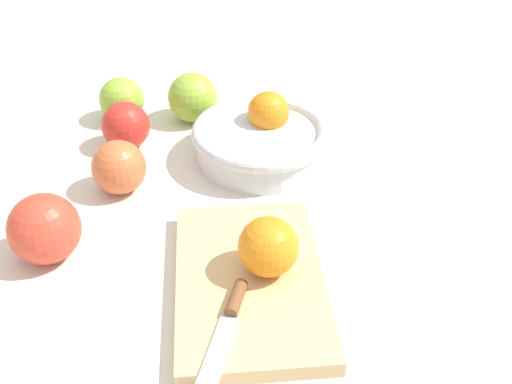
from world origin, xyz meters
TOP-DOWN VIEW (x-y plane):
  - ground_plane at (0.00, 0.00)m, footprint 2.40×2.40m
  - bowl at (-0.13, 0.09)m, footprint 0.20×0.20m
  - cutting_board at (0.14, 0.05)m, footprint 0.26×0.16m
  - orange_on_board at (0.13, 0.07)m, footprint 0.07×0.07m
  - knife at (0.21, 0.02)m, footprint 0.15×0.06m
  - apple_front_right at (0.07, -0.18)m, footprint 0.08×0.08m
  - apple_front_left at (-0.17, -0.11)m, footprint 0.07×0.07m
  - apple_front_left_2 at (-0.06, -0.11)m, footprint 0.07×0.07m
  - apple_mid_left at (-0.25, -0.01)m, footprint 0.08×0.08m
  - apple_front_left_3 at (-0.26, -0.13)m, footprint 0.07×0.07m

SIDE VIEW (x-z plane):
  - ground_plane at x=0.00m, z-range 0.00..0.00m
  - cutting_board at x=0.14m, z-range 0.00..0.02m
  - knife at x=0.21m, z-range 0.02..0.03m
  - bowl at x=-0.13m, z-range -0.01..0.08m
  - apple_front_left_3 at x=-0.26m, z-range 0.00..0.07m
  - apple_front_left at x=-0.17m, z-range 0.00..0.07m
  - apple_front_left_2 at x=-0.06m, z-range 0.00..0.07m
  - apple_mid_left at x=-0.25m, z-range 0.00..0.08m
  - apple_front_right at x=0.07m, z-range 0.00..0.08m
  - orange_on_board at x=0.13m, z-range 0.02..0.09m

